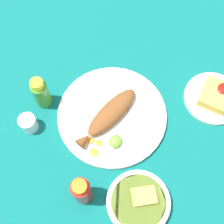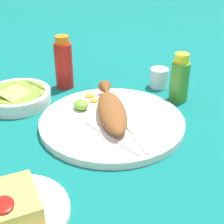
# 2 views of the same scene
# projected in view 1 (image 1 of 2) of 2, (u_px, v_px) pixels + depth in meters

# --- Properties ---
(ground_plane) EXTENTS (4.00, 4.00, 0.00)m
(ground_plane) POSITION_uv_depth(u_px,v_px,m) (112.00, 116.00, 1.05)
(ground_plane) COLOR #0C605B
(main_plate) EXTENTS (0.36, 0.36, 0.02)m
(main_plate) POSITION_uv_depth(u_px,v_px,m) (112.00, 115.00, 1.04)
(main_plate) COLOR silver
(main_plate) RESTS_ON ground_plane
(fried_fish) EXTENTS (0.26, 0.13, 0.04)m
(fried_fish) POSITION_uv_depth(u_px,v_px,m) (109.00, 115.00, 1.01)
(fried_fish) COLOR brown
(fried_fish) RESTS_ON main_plate
(fork_near) EXTENTS (0.19, 0.02, 0.00)m
(fork_near) POSITION_uv_depth(u_px,v_px,m) (119.00, 90.00, 1.07)
(fork_near) COLOR silver
(fork_near) RESTS_ON main_plate
(fork_far) EXTENTS (0.18, 0.07, 0.00)m
(fork_far) POSITION_uv_depth(u_px,v_px,m) (132.00, 96.00, 1.06)
(fork_far) COLOR silver
(fork_far) RESTS_ON main_plate
(carrot_slice_near) EXTENTS (0.02, 0.02, 0.00)m
(carrot_slice_near) POSITION_uv_depth(u_px,v_px,m) (91.00, 140.00, 0.99)
(carrot_slice_near) COLOR orange
(carrot_slice_near) RESTS_ON main_plate
(carrot_slice_mid) EXTENTS (0.03, 0.03, 0.00)m
(carrot_slice_mid) POSITION_uv_depth(u_px,v_px,m) (94.00, 152.00, 0.98)
(carrot_slice_mid) COLOR orange
(carrot_slice_mid) RESTS_ON main_plate
(carrot_slice_far) EXTENTS (0.02, 0.02, 0.00)m
(carrot_slice_far) POSITION_uv_depth(u_px,v_px,m) (99.00, 143.00, 0.99)
(carrot_slice_far) COLOR orange
(carrot_slice_far) RESTS_ON main_plate
(lime_wedge_main) EXTENTS (0.04, 0.04, 0.02)m
(lime_wedge_main) POSITION_uv_depth(u_px,v_px,m) (115.00, 141.00, 0.98)
(lime_wedge_main) COLOR #6BB233
(lime_wedge_main) RESTS_ON main_plate
(hot_sauce_bottle_red) EXTENTS (0.05, 0.05, 0.16)m
(hot_sauce_bottle_red) POSITION_uv_depth(u_px,v_px,m) (82.00, 191.00, 0.88)
(hot_sauce_bottle_red) COLOR #B21914
(hot_sauce_bottle_red) RESTS_ON ground_plane
(hot_sauce_bottle_green) EXTENTS (0.05, 0.05, 0.14)m
(hot_sauce_bottle_green) POSITION_uv_depth(u_px,v_px,m) (41.00, 93.00, 1.01)
(hot_sauce_bottle_green) COLOR #3D8428
(hot_sauce_bottle_green) RESTS_ON ground_plane
(salt_cup) EXTENTS (0.06, 0.06, 0.06)m
(salt_cup) POSITION_uv_depth(u_px,v_px,m) (29.00, 124.00, 1.01)
(salt_cup) COLOR silver
(salt_cup) RESTS_ON ground_plane
(side_plate_fries) EXTENTS (0.20, 0.20, 0.01)m
(side_plate_fries) POSITION_uv_depth(u_px,v_px,m) (213.00, 98.00, 1.07)
(side_plate_fries) COLOR silver
(side_plate_fries) RESTS_ON ground_plane
(fries_pile) EXTENTS (0.11, 0.09, 0.04)m
(fries_pile) POSITION_uv_depth(u_px,v_px,m) (215.00, 95.00, 1.05)
(fries_pile) COLOR gold
(fries_pile) RESTS_ON side_plate_fries
(guacamole_bowl) EXTENTS (0.19, 0.19, 0.05)m
(guacamole_bowl) POSITION_uv_depth(u_px,v_px,m) (138.00, 202.00, 0.92)
(guacamole_bowl) COLOR white
(guacamole_bowl) RESTS_ON ground_plane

